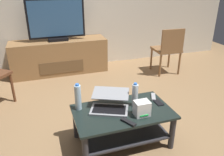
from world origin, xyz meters
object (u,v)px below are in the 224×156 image
dining_chair (168,48)px  tv_remote (153,97)px  coffee_table (122,121)px  water_bottle_far (135,95)px  water_bottle_near (78,97)px  media_cabinet (60,57)px  cell_phone (158,102)px  soundbar_remote (128,122)px  router_box (142,108)px  television (56,21)px  laptop (110,103)px

dining_chair → tv_remote: dining_chair is taller
coffee_table → water_bottle_far: (0.16, 0.06, 0.25)m
dining_chair → water_bottle_far: bearing=-131.1°
water_bottle_near → water_bottle_far: 0.59m
media_cabinet → cell_phone: 2.36m
dining_chair → tv_remote: bearing=-126.3°
water_bottle_far → soundbar_remote: 0.36m
router_box → cell_phone: bearing=30.1°
dining_chair → cell_phone: (-1.05, -1.54, -0.08)m
router_box → water_bottle_near: 0.65m
cell_phone → television: bearing=111.3°
coffee_table → laptop: size_ratio=2.02×
router_box → tv_remote: size_ratio=0.94×
coffee_table → tv_remote: 0.47m
water_bottle_far → laptop: bearing=174.2°
dining_chair → soundbar_remote: size_ratio=5.29×
water_bottle_near → soundbar_remote: (0.39, -0.40, -0.13)m
coffee_table → water_bottle_near: bearing=157.0°
water_bottle_far → cell_phone: water_bottle_far is taller
tv_remote → laptop: bearing=-148.7°
cell_phone → tv_remote: (0.00, 0.12, 0.01)m
media_cabinet → router_box: size_ratio=11.38×
coffee_table → laptop: (-0.11, 0.09, 0.18)m
dining_chair → soundbar_remote: dining_chair is taller
television → water_bottle_near: (-0.04, -2.05, -0.43)m
coffee_table → water_bottle_far: water_bottle_far is taller
laptop → cell_phone: bearing=-6.8°
television → router_box: bearing=-77.2°
dining_chair → tv_remote: (-1.05, -1.42, -0.08)m
dining_chair → laptop: bearing=-136.9°
dining_chair → water_bottle_far: 2.00m
laptop → router_box: size_ratio=3.31×
water_bottle_near → dining_chair: bearing=36.3°
router_box → laptop: bearing=139.3°
soundbar_remote → dining_chair: bearing=22.2°
television → dining_chair: (1.86, -0.65, -0.48)m
television → soundbar_remote: television is taller
cell_phone → media_cabinet: bearing=111.2°
television → cell_phone: size_ratio=6.97×
television → water_bottle_near: 2.09m
television → soundbar_remote: size_ratio=6.10×
water_bottle_near → cell_phone: 0.87m
laptop → tv_remote: 0.54m
television → router_box: (0.53, -2.35, -0.49)m
media_cabinet → water_bottle_far: (0.54, -2.18, 0.21)m
cell_phone → router_box: bearing=-148.8°
coffee_table → soundbar_remote: 0.26m
dining_chair → cell_phone: dining_chair is taller
media_cabinet → soundbar_remote: media_cabinet is taller
television → water_bottle_near: television is taller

